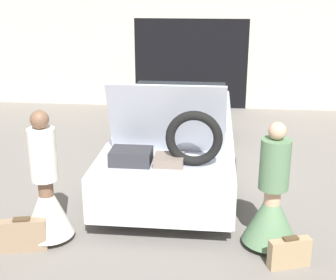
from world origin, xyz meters
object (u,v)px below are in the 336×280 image
(suitcase_beside_left_person, at_px, (23,235))
(suitcase_beside_right_person, at_px, (289,253))
(car, at_px, (177,134))
(person_right, at_px, (272,204))
(person_left, at_px, (46,196))

(suitcase_beside_left_person, bearing_deg, suitcase_beside_right_person, -0.42)
(car, height_order, person_right, car)
(suitcase_beside_right_person, bearing_deg, person_left, 174.05)
(person_left, relative_size, person_right, 1.06)
(person_left, relative_size, suitcase_beside_right_person, 3.34)
(suitcase_beside_right_person, bearing_deg, person_right, 112.12)
(person_right, bearing_deg, suitcase_beside_left_person, 90.21)
(person_left, distance_m, suitcase_beside_left_person, 0.53)
(car, bearing_deg, suitcase_beside_right_person, -62.59)
(person_right, height_order, suitcase_beside_left_person, person_right)
(car, relative_size, person_left, 3.12)
(car, xyz_separation_m, person_right, (1.34, -2.49, -0.03))
(person_right, bearing_deg, car, 20.48)
(car, bearing_deg, suitcase_beside_left_person, -118.30)
(person_left, bearing_deg, suitcase_beside_right_person, 82.19)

